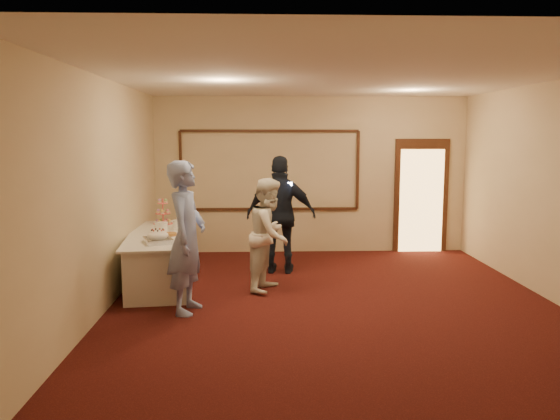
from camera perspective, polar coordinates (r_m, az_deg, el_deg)
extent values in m
plane|color=black|center=(7.42, 5.78, -9.97)|extent=(7.00, 7.00, 0.00)
cube|color=beige|center=(10.58, 3.27, 3.64)|extent=(6.00, 0.04, 3.00)
cube|color=beige|center=(3.72, 13.56, -4.16)|extent=(6.00, 0.04, 3.00)
cube|color=beige|center=(7.32, -18.01, 1.45)|extent=(0.04, 7.00, 3.00)
cube|color=white|center=(7.11, 6.12, 13.73)|extent=(6.00, 7.00, 0.04)
cube|color=#361910|center=(10.57, -1.06, 0.11)|extent=(3.40, 0.04, 0.05)
cube|color=#361910|center=(10.47, -1.08, 8.27)|extent=(3.40, 0.04, 0.05)
cube|color=#361910|center=(10.60, -10.32, 4.08)|extent=(0.05, 0.04, 1.50)
cube|color=#361910|center=(10.66, 8.13, 4.15)|extent=(0.05, 0.04, 1.50)
cube|color=#361910|center=(10.99, 14.51, 1.47)|extent=(1.05, 0.06, 2.20)
cube|color=#FFBF66|center=(10.97, 14.54, 0.93)|extent=(0.85, 0.02, 2.00)
cube|color=white|center=(8.64, -12.13, -5.02)|extent=(1.14, 2.54, 0.74)
cube|color=white|center=(8.57, -12.20, -2.51)|extent=(1.27, 2.68, 0.03)
cube|color=#B8BCC0|center=(7.83, -12.63, -3.22)|extent=(0.48, 0.54, 0.04)
ellipsoid|color=white|center=(7.82, -12.65, -2.60)|extent=(0.29, 0.29, 0.13)
cube|color=silver|center=(7.95, -11.77, -2.87)|extent=(0.24, 0.24, 0.01)
cylinder|color=#EE5E5A|center=(9.45, -12.14, -0.12)|extent=(0.02, 0.02, 0.44)
cylinder|color=#EE5E5A|center=(9.48, -12.10, -1.40)|extent=(0.33, 0.33, 0.01)
cylinder|color=#EE5E5A|center=(9.46, -12.13, -0.35)|extent=(0.25, 0.25, 0.01)
cylinder|color=#EE5E5A|center=(9.43, -12.16, 0.70)|extent=(0.17, 0.17, 0.01)
cylinder|color=white|center=(8.56, -12.30, -1.86)|extent=(0.20, 0.20, 0.16)
cylinder|color=white|center=(8.55, -12.32, -1.30)|extent=(0.21, 0.21, 0.01)
cylinder|color=white|center=(8.83, -10.55, -1.57)|extent=(0.18, 0.18, 0.15)
cylinder|color=white|center=(8.82, -10.56, -1.06)|extent=(0.19, 0.19, 0.01)
cylinder|color=white|center=(8.29, -11.47, -2.67)|extent=(0.25, 0.25, 0.01)
cylinder|color=brown|center=(8.29, -11.48, -2.50)|extent=(0.22, 0.22, 0.04)
imported|color=#8497DA|center=(7.04, -9.72, -2.83)|extent=(0.59, 0.78, 1.95)
imported|color=silver|center=(7.98, -1.08, -2.56)|extent=(0.86, 0.97, 1.65)
imported|color=black|center=(8.95, 0.11, -0.51)|extent=(1.18, 0.60, 1.94)
cube|color=white|center=(8.78, 1.03, 2.75)|extent=(0.07, 0.04, 0.05)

